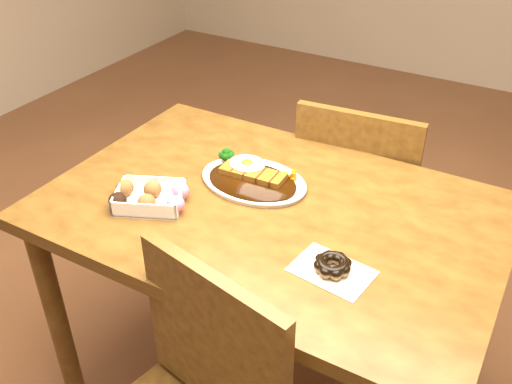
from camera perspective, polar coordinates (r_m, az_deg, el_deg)
The scene contains 5 objects.
table at distance 1.57m, azimuth 1.40°, elevation -4.34°, with size 1.20×0.80×0.75m.
chair_far at distance 2.06m, azimuth 10.28°, elevation -0.74°, with size 0.46×0.46×0.87m.
katsu_curry_plate at distance 1.60m, azimuth -0.35°, elevation 1.45°, with size 0.31×0.22×0.06m.
donut_box at distance 1.53m, azimuth -10.59°, elevation -0.46°, with size 0.21×0.19×0.05m.
pon_de_ring at distance 1.31m, azimuth 7.66°, elevation -7.28°, with size 0.19×0.15×0.03m.
Camera 1 is at (0.59, -1.10, 1.62)m, focal length 40.00 mm.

